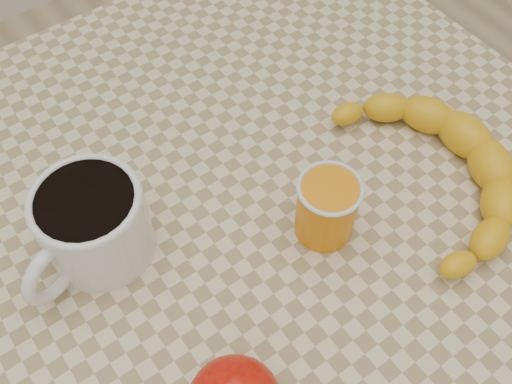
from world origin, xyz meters
TOP-DOWN VIEW (x-y plane):
  - table at (0.00, 0.00)m, footprint 0.80×0.80m
  - coffee_mug at (-0.16, 0.05)m, footprint 0.16×0.14m
  - orange_juice_glass at (0.04, -0.07)m, footprint 0.07×0.07m
  - banana at (0.17, -0.09)m, footprint 0.40×0.43m

SIDE VIEW (x-z plane):
  - table at x=0.00m, z-range 0.29..1.04m
  - banana at x=0.17m, z-range 0.75..0.80m
  - orange_juice_glass at x=0.04m, z-range 0.75..0.83m
  - coffee_mug at x=-0.16m, z-range 0.75..0.85m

